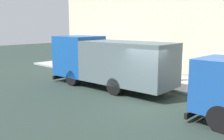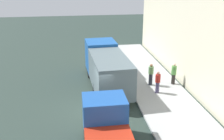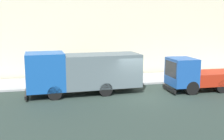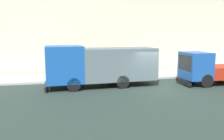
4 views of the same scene
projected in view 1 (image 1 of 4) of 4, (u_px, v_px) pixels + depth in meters
ground at (143, 106)px, 11.59m from camera, size 80.00×80.00×0.00m
sidewalk at (194, 86)px, 15.13m from camera, size 3.98×30.00×0.14m
large_utility_truck at (109, 60)px, 14.72m from camera, size 2.81×7.92×2.92m
pedestrian_walking at (151, 65)px, 16.75m from camera, size 0.41×0.41×1.69m
pedestrian_standing at (170, 68)px, 15.85m from camera, size 0.48×0.48×1.59m
pedestrian_third at (166, 63)px, 17.97m from camera, size 0.41×0.41×1.65m
traffic_cone_orange at (95, 68)px, 18.86m from camera, size 0.46×0.46×0.65m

